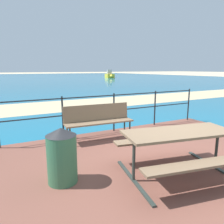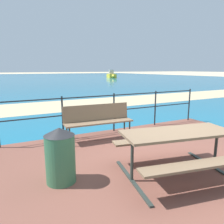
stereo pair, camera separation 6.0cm
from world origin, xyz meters
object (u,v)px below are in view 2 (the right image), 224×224
park_bench (98,118)px  trash_bin (60,155)px  boat_near (112,75)px  picnic_table (177,142)px

park_bench → trash_bin: (-1.36, -1.66, -0.10)m
park_bench → boat_near: size_ratio=0.45×
picnic_table → boat_near: 41.75m
trash_bin → picnic_table: bearing=-20.0°
boat_near → park_bench: bearing=-12.8°
picnic_table → park_bench: bearing=111.2°
picnic_table → park_bench: park_bench is taller
boat_near → trash_bin: bearing=-13.4°
picnic_table → park_bench: 2.35m
picnic_table → boat_near: boat_near is taller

